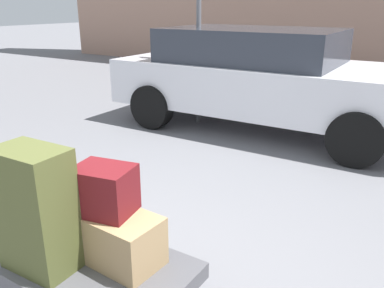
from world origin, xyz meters
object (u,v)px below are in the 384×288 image
object	(u,v)px
luggage_cart	(83,268)
suitcase_olive_center	(36,210)
no_parking_sign	(199,15)
duffel_bag_tan_front_right	(108,234)
duffel_bag_maroon_topmost_pile	(104,190)
parked_car	(263,76)

from	to	relation	value
luggage_cart	suitcase_olive_center	world-z (taller)	suitcase_olive_center
no_parking_sign	suitcase_olive_center	bearing A→B (deg)	-70.43
duffel_bag_tan_front_right	suitcase_olive_center	distance (m)	0.42
duffel_bag_maroon_topmost_pile	no_parking_sign	size ratio (longest dim) A/B	0.12
parked_car	suitcase_olive_center	bearing A→B (deg)	-83.48
duffel_bag_tan_front_right	duffel_bag_maroon_topmost_pile	distance (m)	0.28
suitcase_olive_center	no_parking_sign	distance (m)	4.32
suitcase_olive_center	duffel_bag_maroon_topmost_pile	xyz separation A→B (m)	(0.25, 0.27, 0.07)
luggage_cart	parked_car	bearing A→B (deg)	98.56
duffel_bag_maroon_topmost_pile	no_parking_sign	bearing A→B (deg)	102.75
luggage_cart	duffel_bag_maroon_topmost_pile	world-z (taller)	duffel_bag_maroon_topmost_pile
luggage_cart	duffel_bag_tan_front_right	distance (m)	0.27
luggage_cart	parked_car	size ratio (longest dim) A/B	0.30
parked_car	luggage_cart	bearing A→B (deg)	-81.44
duffel_bag_maroon_topmost_pile	duffel_bag_tan_front_right	bearing A→B (deg)	-127.93
duffel_bag_tan_front_right	duffel_bag_maroon_topmost_pile	size ratio (longest dim) A/B	2.06
no_parking_sign	parked_car	bearing A→B (deg)	14.35
luggage_cart	no_parking_sign	size ratio (longest dim) A/B	0.50
duffel_bag_maroon_topmost_pile	no_parking_sign	xyz separation A→B (m)	(-1.66, 3.71, 0.82)
duffel_bag_maroon_topmost_pile	parked_car	bearing A→B (deg)	89.07
duffel_bag_maroon_topmost_pile	parked_car	distance (m)	4.02
suitcase_olive_center	duffel_bag_maroon_topmost_pile	bearing A→B (deg)	45.82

